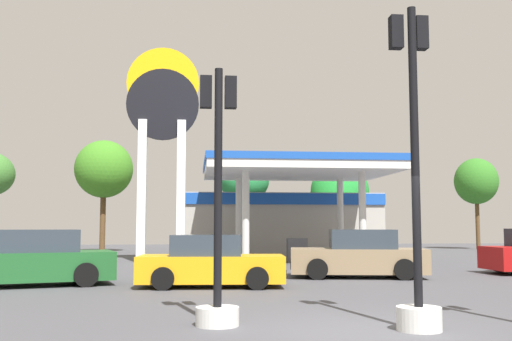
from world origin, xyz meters
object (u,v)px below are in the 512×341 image
at_px(car_1, 358,256).
at_px(tree_1, 104,170).
at_px(car_0, 211,263).
at_px(tree_3, 340,192).
at_px(traffic_signal_0, 218,234).
at_px(tree_2, 244,182).
at_px(traffic_signal_2, 416,219).
at_px(car_2, 34,260).
at_px(tree_4, 476,182).
at_px(station_pole_sign, 162,128).

height_order(car_1, tree_1, tree_1).
relative_size(car_1, tree_1, 0.64).
bearing_deg(car_0, tree_3, 67.41).
bearing_deg(traffic_signal_0, tree_2, 84.34).
xyz_separation_m(tree_1, tree_3, (15.39, -0.02, -1.34)).
bearing_deg(car_1, traffic_signal_0, -119.12).
bearing_deg(traffic_signal_2, car_0, 113.76).
bearing_deg(car_2, tree_4, 43.38).
xyz_separation_m(car_2, tree_3, (14.10, 21.14, 3.22)).
distance_m(car_2, tree_3, 25.62).
relative_size(tree_1, tree_3, 1.22).
relative_size(car_2, tree_1, 0.66).
bearing_deg(traffic_signal_0, tree_3, 72.03).
relative_size(car_2, traffic_signal_0, 1.07).
bearing_deg(car_2, tree_3, 56.30).
relative_size(car_0, tree_2, 0.67).
height_order(station_pole_sign, traffic_signal_0, station_pole_sign).
height_order(station_pole_sign, tree_1, station_pole_sign).
xyz_separation_m(tree_1, tree_4, (26.01, 2.20, -0.41)).
bearing_deg(traffic_signal_2, traffic_signal_0, 166.01).
distance_m(station_pole_sign, car_2, 12.30).
bearing_deg(traffic_signal_2, tree_2, 90.50).
xyz_separation_m(traffic_signal_0, tree_1, (-6.20, 28.38, 3.73)).
distance_m(car_0, tree_4, 31.51).
distance_m(car_1, traffic_signal_2, 9.91).
bearing_deg(station_pole_sign, tree_2, 67.88).
distance_m(tree_1, tree_4, 26.10).
xyz_separation_m(car_1, traffic_signal_2, (-1.73, -9.70, 1.10)).
bearing_deg(car_1, car_2, -170.36).
bearing_deg(car_1, car_0, -152.93).
relative_size(tree_3, tree_4, 0.90).
xyz_separation_m(car_0, tree_2, (2.90, 23.46, 4.02)).
xyz_separation_m(car_0, tree_1, (-6.25, 21.99, 4.62)).
distance_m(car_2, tree_1, 21.69).
height_order(car_0, car_2, car_2).
xyz_separation_m(car_2, tree_1, (-1.29, 21.16, 4.55)).
height_order(station_pole_sign, tree_4, station_pole_sign).
bearing_deg(traffic_signal_2, tree_3, 78.42).
bearing_deg(tree_2, tree_3, -13.40).
height_order(tree_1, tree_3, tree_1).
distance_m(station_pole_sign, tree_3, 15.54).
relative_size(car_0, traffic_signal_2, 0.77).
bearing_deg(tree_4, tree_2, -177.52).
bearing_deg(car_0, tree_1, 105.88).
bearing_deg(traffic_signal_0, station_pole_sign, 96.24).
bearing_deg(tree_3, tree_1, 179.93).
distance_m(traffic_signal_2, tree_3, 29.85).
relative_size(car_0, tree_1, 0.58).
xyz_separation_m(station_pole_sign, car_0, (2.00, -11.40, -5.62)).
bearing_deg(car_1, tree_3, 77.70).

